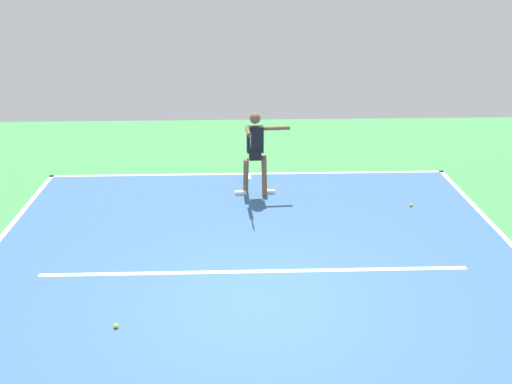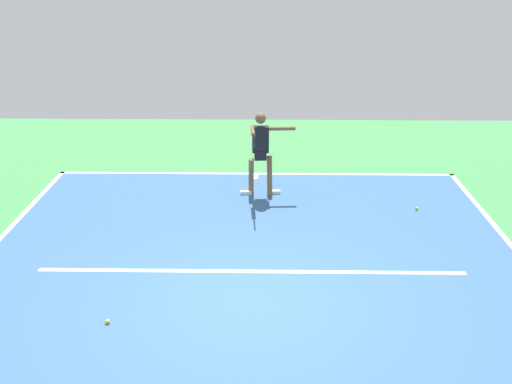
# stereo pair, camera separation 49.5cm
# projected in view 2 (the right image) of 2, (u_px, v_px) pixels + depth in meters

# --- Properties ---
(ground_plane) EXTENTS (20.69, 20.69, 0.00)m
(ground_plane) POSITION_uv_depth(u_px,v_px,m) (250.00, 303.00, 8.55)
(ground_plane) COLOR #428E4C
(court_surface) EXTENTS (9.21, 11.06, 0.00)m
(court_surface) POSITION_uv_depth(u_px,v_px,m) (250.00, 303.00, 8.55)
(court_surface) COLOR #38608E
(court_surface) RESTS_ON ground_plane
(court_line_baseline_near) EXTENTS (9.21, 0.10, 0.01)m
(court_line_baseline_near) POSITION_uv_depth(u_px,v_px,m) (256.00, 174.00, 13.63)
(court_line_baseline_near) COLOR white
(court_line_baseline_near) RESTS_ON ground_plane
(court_line_service) EXTENTS (6.91, 0.10, 0.01)m
(court_line_service) POSITION_uv_depth(u_px,v_px,m) (251.00, 271.00, 9.41)
(court_line_service) COLOR white
(court_line_service) RESTS_ON ground_plane
(court_line_centre_mark) EXTENTS (0.10, 0.30, 0.01)m
(court_line_centre_mark) POSITION_uv_depth(u_px,v_px,m) (256.00, 177.00, 13.44)
(court_line_centre_mark) COLOR white
(court_line_centre_mark) RESTS_ON ground_plane
(tennis_player) EXTENTS (1.15, 1.24, 1.78)m
(tennis_player) POSITION_uv_depth(u_px,v_px,m) (261.00, 149.00, 12.06)
(tennis_player) COLOR brown
(tennis_player) RESTS_ON ground_plane
(tennis_ball_centre_court) EXTENTS (0.07, 0.07, 0.07)m
(tennis_ball_centre_court) POSITION_uv_depth(u_px,v_px,m) (417.00, 208.00, 11.68)
(tennis_ball_centre_court) COLOR yellow
(tennis_ball_centre_court) RESTS_ON ground_plane
(tennis_ball_near_service_line) EXTENTS (0.07, 0.07, 0.07)m
(tennis_ball_near_service_line) POSITION_uv_depth(u_px,v_px,m) (107.00, 322.00, 8.06)
(tennis_ball_near_service_line) COLOR #CCE033
(tennis_ball_near_service_line) RESTS_ON ground_plane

